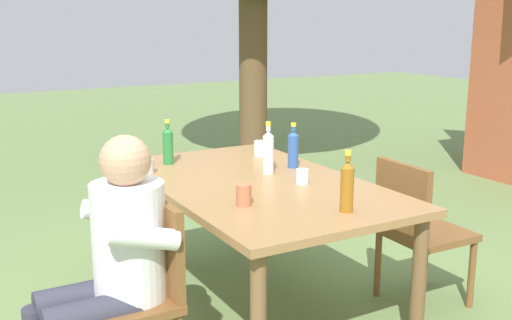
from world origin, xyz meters
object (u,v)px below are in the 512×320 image
at_px(chair_far_right, 416,226).
at_px(cup_steel, 148,166).
at_px(bottle_amber, 347,185).
at_px(cup_white, 260,148).
at_px(chair_near_right, 138,286).
at_px(cup_terracotta, 244,195).
at_px(bottle_green, 168,145).
at_px(person_in_white_shirt, 112,256).
at_px(bottle_clear, 268,151).
at_px(dining_table, 256,195).
at_px(cup_glass, 302,176).
at_px(bottle_blue, 293,148).

relative_size(chair_far_right, cup_steel, 10.39).
xyz_separation_m(bottle_amber, cup_white, (-1.24, 0.24, -0.08)).
height_order(chair_near_right, cup_terracotta, cup_terracotta).
bearing_deg(chair_far_right, chair_near_right, -90.04).
xyz_separation_m(chair_near_right, bottle_green, (-1.03, 0.56, 0.40)).
bearing_deg(chair_far_right, cup_steel, -123.93).
relative_size(chair_far_right, bottle_green, 3.11).
distance_m(chair_near_right, person_in_white_shirt, 0.20).
bearing_deg(bottle_amber, chair_far_right, 111.13).
distance_m(bottle_green, bottle_clear, 0.66).
relative_size(cup_white, cup_steel, 1.20).
xyz_separation_m(dining_table, chair_far_right, (0.40, 0.83, -0.20)).
xyz_separation_m(chair_far_right, cup_white, (-0.95, -0.50, 0.33)).
xyz_separation_m(bottle_green, cup_glass, (0.80, 0.46, -0.08)).
height_order(cup_glass, cup_terracotta, cup_terracotta).
bearing_deg(cup_white, bottle_clear, -23.87).
bearing_deg(chair_near_right, bottle_clear, 117.91).
bearing_deg(bottle_amber, bottle_blue, 163.29).
xyz_separation_m(chair_far_right, bottle_blue, (-0.57, -0.48, 0.40)).
xyz_separation_m(bottle_amber, bottle_blue, (-0.86, 0.26, -0.01)).
height_order(bottle_clear, bottle_blue, bottle_clear).
distance_m(bottle_amber, bottle_blue, 0.90).
bearing_deg(person_in_white_shirt, chair_far_right, 90.04).
height_order(chair_far_right, bottle_green, bottle_green).
height_order(bottle_clear, cup_white, bottle_clear).
xyz_separation_m(dining_table, person_in_white_shirt, (0.41, -0.94, -0.04)).
distance_m(cup_glass, cup_steel, 0.91).
relative_size(chair_far_right, person_in_white_shirt, 0.74).
distance_m(chair_far_right, bottle_amber, 0.89).
relative_size(chair_near_right, cup_glass, 10.63).
height_order(bottle_green, bottle_amber, bottle_amber).
relative_size(bottle_amber, cup_white, 2.93).
height_order(cup_glass, cup_steel, cup_steel).
distance_m(dining_table, person_in_white_shirt, 1.03).
bearing_deg(cup_terracotta, bottle_clear, 138.81).
bearing_deg(bottle_clear, cup_terracotta, -41.19).
height_order(bottle_clear, bottle_amber, bottle_clear).
relative_size(dining_table, chair_near_right, 2.07).
distance_m(chair_far_right, bottle_clear, 0.96).
height_order(dining_table, cup_glass, cup_glass).
relative_size(bottle_blue, cup_terracotta, 2.63).
bearing_deg(cup_white, cup_steel, -84.21).
bearing_deg(person_in_white_shirt, bottle_clear, 115.59).
xyz_separation_m(bottle_clear, cup_terracotta, (0.48, -0.42, -0.08)).
distance_m(person_in_white_shirt, bottle_green, 1.25).
bearing_deg(chair_near_right, cup_terracotta, 93.65).
distance_m(person_in_white_shirt, cup_white, 1.60).
bearing_deg(bottle_clear, bottle_blue, 104.15).
xyz_separation_m(chair_far_right, cup_terracotta, (-0.04, -1.11, 0.33)).
bearing_deg(cup_glass, bottle_amber, -10.69).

